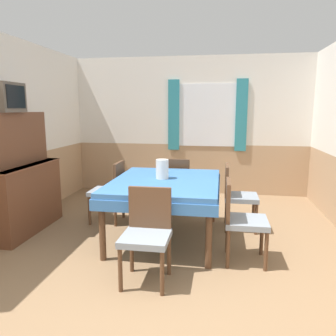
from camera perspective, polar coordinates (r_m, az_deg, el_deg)
name	(u,v)px	position (r m, az deg, el deg)	size (l,w,h in m)	color
wall_back	(191,126)	(6.35, 3.96, 7.37)	(4.85, 0.10, 2.60)	white
wall_left	(12,133)	(5.02, -25.54, 5.55)	(0.05, 4.75, 2.60)	white
dining_table	(166,188)	(4.08, -0.43, -3.47)	(1.33, 1.63, 0.76)	#386BA8
chair_right_near	(240,217)	(3.60, 12.49, -8.38)	(0.44, 0.44, 0.88)	brown
chair_head_window	(177,183)	(5.12, 1.54, -2.58)	(0.44, 0.44, 0.88)	brown
chair_left_far	(111,189)	(4.80, -9.97, -3.57)	(0.44, 0.44, 0.88)	brown
chair_head_near	(147,231)	(3.15, -3.67, -10.87)	(0.44, 0.44, 0.88)	brown
chair_right_far	(236,194)	(4.55, 11.83, -4.42)	(0.44, 0.44, 0.88)	brown
sideboard	(21,182)	(4.75, -24.27, -2.27)	(0.46, 1.26, 1.58)	brown
tv	(6,97)	(4.51, -26.44, 10.95)	(0.29, 0.44, 0.36)	#51473D
vase	(162,169)	(4.11, -1.01, -0.18)	(0.16, 0.16, 0.24)	silver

